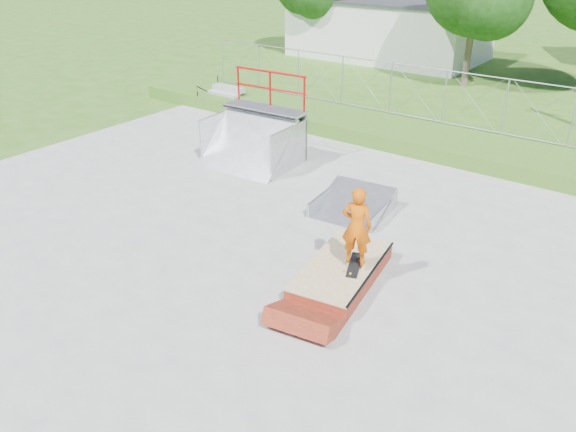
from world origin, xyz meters
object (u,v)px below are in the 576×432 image
at_px(quarter_pipe, 250,123).
at_px(flat_bank_ramp, 353,204).
at_px(grind_box, 341,273).
at_px(skater, 357,230).

bearing_deg(quarter_pipe, flat_bank_ramp, -17.56).
bearing_deg(grind_box, flat_bank_ramp, 107.45).
bearing_deg(skater, flat_bank_ramp, -75.83).
bearing_deg(flat_bank_ramp, skater, -65.06).
relative_size(quarter_pipe, skater, 1.63).
bearing_deg(flat_bank_ramp, grind_box, -69.59).
height_order(grind_box, skater, skater).
xyz_separation_m(grind_box, quarter_pipe, (-5.57, 3.85, 1.12)).
xyz_separation_m(quarter_pipe, flat_bank_ramp, (4.19, -1.07, -1.05)).
height_order(flat_bank_ramp, skater, skater).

